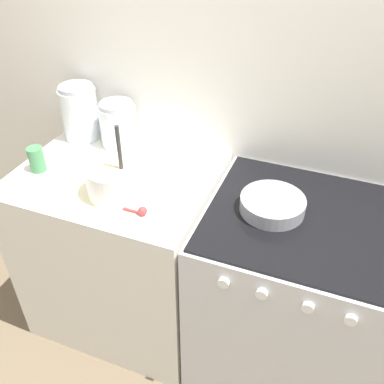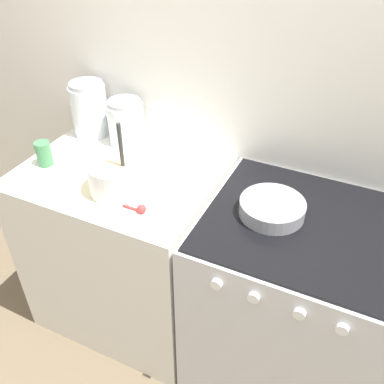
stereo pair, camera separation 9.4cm
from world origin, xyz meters
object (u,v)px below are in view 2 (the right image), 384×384
stove (289,302)px  baking_pan (272,207)px  mixing_bowl (116,176)px  storage_jar_middle (126,125)px  tin_can (44,154)px  storage_jar_left (90,112)px

stove → baking_pan: bearing=-178.0°
mixing_bowl → baking_pan: mixing_bowl is taller
storage_jar_middle → mixing_bowl: bearing=-63.3°
mixing_bowl → tin_can: (-0.40, 0.03, -0.02)m
storage_jar_middle → tin_can: size_ratio=1.90×
stove → storage_jar_left: size_ratio=3.46×
baking_pan → tin_can: 1.01m
storage_jar_left → tin_can: bearing=-92.3°
mixing_bowl → baking_pan: (0.61, 0.13, -0.04)m
storage_jar_left → tin_can: 0.34m
mixing_bowl → storage_jar_left: bearing=136.8°
mixing_bowl → tin_can: size_ratio=2.86×
stove → storage_jar_middle: bearing=165.8°
baking_pan → storage_jar_left: storage_jar_left is taller
stove → tin_can: size_ratio=8.15×
mixing_bowl → tin_can: mixing_bowl is taller
baking_pan → storage_jar_left: 1.03m
stove → storage_jar_middle: storage_jar_middle is taller
mixing_bowl → storage_jar_left: (-0.39, 0.36, 0.04)m
storage_jar_left → storage_jar_middle: storage_jar_left is taller
stove → tin_can: bearing=-175.1°
mixing_bowl → baking_pan: size_ratio=1.28×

